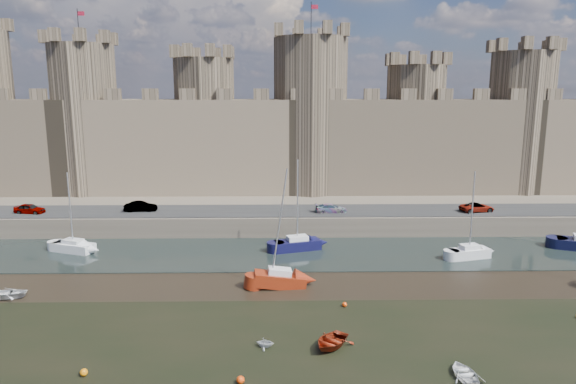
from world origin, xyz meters
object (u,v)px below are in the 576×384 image
sailboat_1 (297,243)px  sailboat_0 (73,246)px  car_1 (141,207)px  car_2 (331,208)px  sailboat_2 (469,252)px  sailboat_4 (280,278)px  car_3 (477,207)px  car_0 (30,209)px

sailboat_1 → sailboat_0: bearing=163.8°
car_1 → car_2: car_1 is taller
sailboat_0 → car_1: bearing=79.6°
sailboat_0 → sailboat_2: bearing=16.0°
car_1 → sailboat_0: bearing=145.7°
car_1 → car_2: size_ratio=1.02×
car_1 → sailboat_1: bearing=-117.8°
car_2 → sailboat_4: size_ratio=0.36×
sailboat_1 → sailboat_4: bearing=-117.2°
sailboat_2 → sailboat_4: 21.86m
car_1 → sailboat_2: size_ratio=0.43×
car_3 → sailboat_2: bearing=145.1°
sailboat_4 → sailboat_0: bearing=149.6°
car_0 → sailboat_0: bearing=-124.0°
car_1 → sailboat_1: sailboat_1 is taller
sailboat_1 → sailboat_4: size_ratio=0.93×
car_0 → car_3: (56.92, -0.06, -0.04)m
car_0 → sailboat_4: bearing=-111.0°
car_0 → car_2: bearing=-80.4°
car_0 → sailboat_0: sailboat_0 is taller
car_2 → sailboat_4: 19.93m
car_1 → car_3: 43.18m
car_2 → sailboat_4: sailboat_4 is taller
car_3 → sailboat_1: bearing=97.5°
sailboat_1 → sailboat_4: (-2.01, -10.95, -0.01)m
car_2 → sailboat_1: (-4.53, -7.74, -2.27)m
car_0 → car_2: size_ratio=0.96×
sailboat_0 → sailboat_2: size_ratio=0.95×
car_2 → sailboat_4: bearing=157.0°
car_2 → sailboat_2: sailboat_2 is taller
car_3 → sailboat_4: (-25.31, -18.78, -2.31)m
car_0 → car_1: 13.78m
car_2 → sailboat_0: size_ratio=0.44×
car_3 → car_2: bearing=79.2°
car_2 → sailboat_1: 9.25m
car_0 → sailboat_0: (8.49, -8.14, -2.42)m
car_1 → car_2: 24.42m
sailboat_4 → sailboat_2: bearing=15.2°
sailboat_0 → sailboat_1: size_ratio=0.87×
car_1 → sailboat_4: 26.69m
car_0 → car_1: bearing=-76.7°
sailboat_2 → sailboat_4: sailboat_4 is taller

